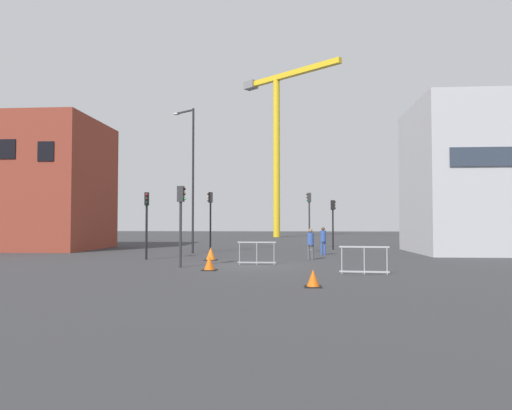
{
  "coord_description": "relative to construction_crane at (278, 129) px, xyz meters",
  "views": [
    {
      "loc": [
        1.76,
        -21.26,
        2.0
      ],
      "look_at": [
        0.0,
        3.45,
        2.92
      ],
      "focal_mm": 32.44,
      "sensor_mm": 36.0,
      "label": 1
    }
  ],
  "objects": [
    {
      "name": "streetlamp_tall",
      "position": [
        -4.91,
        -32.52,
        -9.2
      ],
      "size": [
        1.62,
        1.13,
        9.38
      ],
      "color": "#232326",
      "rests_on": "ground"
    },
    {
      "name": "office_block",
      "position": [
        15.64,
        -31.05,
        -9.71
      ],
      "size": [
        12.16,
        8.1,
        9.74
      ],
      "color": "#B7B7BC",
      "rests_on": "ground"
    },
    {
      "name": "brick_building",
      "position": [
        -17.07,
        -28.82,
        -9.81
      ],
      "size": [
        8.72,
        8.27,
        9.54
      ],
      "color": "brown",
      "rests_on": "ground"
    },
    {
      "name": "safety_barrier_rear",
      "position": [
        -0.12,
        -40.15,
        -14.02
      ],
      "size": [
        1.81,
        0.08,
        1.08
      ],
      "color": "#9EA0A5",
      "rests_on": "ground"
    },
    {
      "name": "traffic_light_corner",
      "position": [
        2.93,
        -27.07,
        -11.78
      ],
      "size": [
        0.37,
        0.24,
        4.2
      ],
      "color": "#2D2D30",
      "rests_on": "ground"
    },
    {
      "name": "construction_crane",
      "position": [
        0.0,
        0.0,
        0.0
      ],
      "size": [
        12.95,
        10.76,
        22.15
      ],
      "color": "yellow",
      "rests_on": "ground"
    },
    {
      "name": "traffic_light_island",
      "position": [
        -6.22,
        -37.65,
        -12.15
      ],
      "size": [
        0.3,
        0.39,
        3.6
      ],
      "color": "black",
      "rests_on": "ground"
    },
    {
      "name": "pedestrian_waiting",
      "position": [
        2.55,
        -37.09,
        -13.63
      ],
      "size": [
        0.34,
        0.34,
        1.65
      ],
      "color": "#4C4C51",
      "rests_on": "ground"
    },
    {
      "name": "traffic_light_median",
      "position": [
        -3.39,
        -41.75,
        -12.14
      ],
      "size": [
        0.38,
        0.26,
        3.6
      ],
      "color": "#2D2D30",
      "rests_on": "ground"
    },
    {
      "name": "pedestrian_walking",
      "position": [
        3.49,
        -33.37,
        -13.6
      ],
      "size": [
        0.34,
        0.34,
        1.7
      ],
      "color": "#33519E",
      "rests_on": "ground"
    },
    {
      "name": "traffic_light_far",
      "position": [
        -3.88,
        -31.12,
        -11.89
      ],
      "size": [
        0.39,
        0.3,
        4.02
      ],
      "color": "#232326",
      "rests_on": "ground"
    },
    {
      "name": "safety_barrier_right_run",
      "position": [
        2.89,
        -30.43,
        -14.02
      ],
      "size": [
        0.23,
        2.22,
        1.08
      ],
      "color": "#9EA0A5",
      "rests_on": "ground"
    },
    {
      "name": "safety_barrier_left_run",
      "position": [
        4.28,
        -43.91,
        -14.02
      ],
      "size": [
        1.88,
        0.2,
        1.08
      ],
      "color": "#B2B5BA",
      "rests_on": "ground"
    },
    {
      "name": "ground",
      "position": [
        -0.36,
        -40.68,
        -14.59
      ],
      "size": [
        160.0,
        160.0,
        0.0
      ],
      "primitive_type": "plane",
      "color": "#333335"
    },
    {
      "name": "traffic_light_near",
      "position": [
        4.6,
        -28.05,
        -12.15
      ],
      "size": [
        0.38,
        0.26,
        3.6
      ],
      "color": "black",
      "rests_on": "ground"
    },
    {
      "name": "traffic_cone_striped",
      "position": [
        2.14,
        -47.55,
        -14.34
      ],
      "size": [
        0.54,
        0.54,
        0.54
      ],
      "color": "black",
      "rests_on": "ground"
    },
    {
      "name": "traffic_cone_by_barrier",
      "position": [
        -2.71,
        -37.77,
        -14.27
      ],
      "size": [
        0.67,
        0.67,
        0.68
      ],
      "color": "black",
      "rests_on": "ground"
    },
    {
      "name": "traffic_cone_orange",
      "position": [
        -1.91,
        -42.87,
        -14.3
      ],
      "size": [
        0.61,
        0.61,
        0.61
      ],
      "color": "black",
      "rests_on": "ground"
    }
  ]
}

